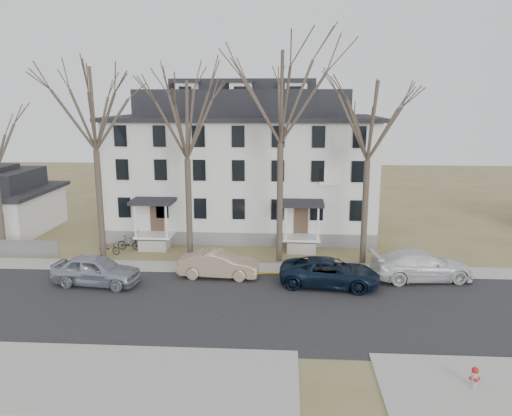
# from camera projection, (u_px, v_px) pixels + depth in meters

# --- Properties ---
(ground) EXTENTS (120.00, 120.00, 0.00)m
(ground) POSITION_uv_depth(u_px,v_px,m) (255.00, 325.00, 23.80)
(ground) COLOR olive
(ground) RESTS_ON ground
(main_road) EXTENTS (120.00, 10.00, 0.04)m
(main_road) POSITION_uv_depth(u_px,v_px,m) (257.00, 308.00, 25.75)
(main_road) COLOR #27272A
(main_road) RESTS_ON ground
(far_sidewalk) EXTENTS (120.00, 2.00, 0.08)m
(far_sidewalk) POSITION_uv_depth(u_px,v_px,m) (263.00, 269.00, 31.60)
(far_sidewalk) COLOR #A09F97
(far_sidewalk) RESTS_ON ground
(near_sidewalk_left) EXTENTS (20.00, 5.00, 0.08)m
(near_sidewalk_left) POSITION_uv_depth(u_px,v_px,m) (42.00, 376.00, 19.42)
(near_sidewalk_left) COLOR #A09F97
(near_sidewalk_left) RESTS_ON ground
(yellow_curb) EXTENTS (14.00, 0.25, 0.06)m
(yellow_curb) POSITION_uv_depth(u_px,v_px,m) (344.00, 276.00, 30.42)
(yellow_curb) COLOR gold
(yellow_curb) RESTS_ON ground
(boarding_house) EXTENTS (20.80, 12.36, 12.05)m
(boarding_house) POSITION_uv_depth(u_px,v_px,m) (244.00, 164.00, 40.27)
(boarding_house) COLOR slate
(boarding_house) RESTS_ON ground
(tree_far_left) EXTENTS (8.40, 8.40, 13.72)m
(tree_far_left) POSITION_uv_depth(u_px,v_px,m) (93.00, 102.00, 31.81)
(tree_far_left) COLOR #473B31
(tree_far_left) RESTS_ON ground
(tree_mid_left) EXTENTS (7.80, 7.80, 12.74)m
(tree_mid_left) POSITION_uv_depth(u_px,v_px,m) (186.00, 114.00, 31.60)
(tree_mid_left) COLOR #473B31
(tree_mid_left) RESTS_ON ground
(tree_center) EXTENTS (9.00, 9.00, 14.70)m
(tree_center) POSITION_uv_depth(u_px,v_px,m) (281.00, 90.00, 30.92)
(tree_center) COLOR #473B31
(tree_center) RESTS_ON ground
(tree_mid_right) EXTENTS (7.80, 7.80, 12.74)m
(tree_mid_right) POSITION_uv_depth(u_px,v_px,m) (369.00, 115.00, 30.90)
(tree_mid_right) COLOR #473B31
(tree_mid_right) RESTS_ON ground
(car_silver) EXTENTS (5.32, 2.66, 1.74)m
(car_silver) POSITION_uv_depth(u_px,v_px,m) (96.00, 271.00, 28.76)
(car_silver) COLOR #9298A7
(car_silver) RESTS_ON ground
(car_tan) EXTENTS (4.88, 1.94, 1.58)m
(car_tan) POSITION_uv_depth(u_px,v_px,m) (219.00, 265.00, 30.05)
(car_tan) COLOR tan
(car_tan) RESTS_ON ground
(car_navy) EXTENTS (5.98, 3.32, 1.58)m
(car_navy) POSITION_uv_depth(u_px,v_px,m) (330.00, 273.00, 28.61)
(car_navy) COLOR black
(car_navy) RESTS_ON ground
(car_white) EXTENTS (6.22, 3.16, 1.73)m
(car_white) POSITION_uv_depth(u_px,v_px,m) (421.00, 266.00, 29.59)
(car_white) COLOR silver
(car_white) RESTS_ON ground
(bicycle_left) EXTENTS (1.83, 1.14, 0.91)m
(bicycle_left) POSITION_uv_depth(u_px,v_px,m) (109.00, 248.00, 34.52)
(bicycle_left) COLOR black
(bicycle_left) RESTS_ON ground
(bicycle_right) EXTENTS (1.79, 0.57, 1.06)m
(bicycle_right) POSITION_uv_depth(u_px,v_px,m) (129.00, 243.00, 35.36)
(bicycle_right) COLOR black
(bicycle_right) RESTS_ON ground
(fire_hydrant) EXTENTS (0.37, 0.35, 0.89)m
(fire_hydrant) POSITION_uv_depth(u_px,v_px,m) (474.00, 378.00, 18.49)
(fire_hydrant) COLOR #B7B7BA
(fire_hydrant) RESTS_ON ground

